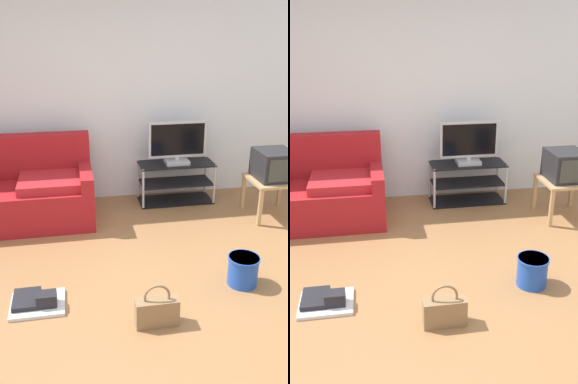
{
  "view_description": "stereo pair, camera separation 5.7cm",
  "coord_description": "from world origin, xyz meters",
  "views": [
    {
      "loc": [
        -0.5,
        -2.73,
        2.14
      ],
      "look_at": [
        0.16,
        0.95,
        0.62
      ],
      "focal_mm": 38.98,
      "sensor_mm": 36.0,
      "label": 1
    },
    {
      "loc": [
        -0.45,
        -2.74,
        2.14
      ],
      "look_at": [
        0.16,
        0.95,
        0.62
      ],
      "focal_mm": 38.98,
      "sensor_mm": 36.0,
      "label": 2
    }
  ],
  "objects": [
    {
      "name": "tv_stand",
      "position": [
        0.78,
        2.1,
        0.26
      ],
      "size": [
        0.94,
        0.4,
        0.51
      ],
      "color": "black",
      "rests_on": "ground_plane"
    },
    {
      "name": "wall_back",
      "position": [
        0.0,
        2.45,
        1.35
      ],
      "size": [
        9.0,
        0.1,
        2.7
      ],
      "primitive_type": "cube",
      "color": "silver",
      "rests_on": "ground_plane"
    },
    {
      "name": "handbag",
      "position": [
        0.05,
        -0.2,
        0.12
      ],
      "size": [
        0.33,
        0.12,
        0.35
      ],
      "rotation": [
        0.0,
        0.0,
        0.27
      ],
      "color": "olive",
      "rests_on": "ground_plane"
    },
    {
      "name": "couch",
      "position": [
        -1.25,
        1.87,
        0.34
      ],
      "size": [
        1.91,
        0.86,
        0.95
      ],
      "color": "maroon",
      "rests_on": "ground_plane"
    },
    {
      "name": "ground_plane",
      "position": [
        0.0,
        0.0,
        -0.01
      ],
      "size": [
        9.0,
        9.8,
        0.02
      ],
      "primitive_type": "cube",
      "color": "olive"
    },
    {
      "name": "crt_tv",
      "position": [
        1.78,
        1.5,
        0.63
      ],
      "size": [
        0.41,
        0.45,
        0.33
      ],
      "color": "#232326",
      "rests_on": "side_table"
    },
    {
      "name": "floor_tray",
      "position": [
        -0.86,
        0.18,
        0.04
      ],
      "size": [
        0.43,
        0.35,
        0.14
      ],
      "color": "silver",
      "rests_on": "ground_plane"
    },
    {
      "name": "flat_tv",
      "position": [
        0.78,
        2.08,
        0.78
      ],
      "size": [
        0.72,
        0.22,
        0.54
      ],
      "color": "#B2B2B7",
      "rests_on": "tv_stand"
    },
    {
      "name": "side_table",
      "position": [
        1.78,
        1.48,
        0.39
      ],
      "size": [
        0.54,
        0.54,
        0.47
      ],
      "color": "tan",
      "rests_on": "ground_plane"
    },
    {
      "name": "cleaning_bucket",
      "position": [
        0.91,
        0.19,
        0.14
      ],
      "size": [
        0.28,
        0.28,
        0.27
      ],
      "color": "blue",
      "rests_on": "ground_plane"
    }
  ]
}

